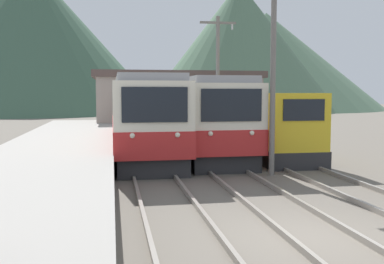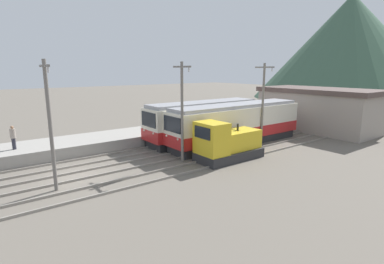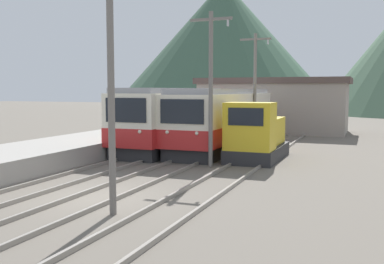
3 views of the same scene
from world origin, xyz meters
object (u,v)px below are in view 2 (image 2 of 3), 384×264
at_px(commuter_train_left, 204,123).
at_px(catenary_mast_mid, 182,109).
at_px(person_on_platform, 13,137).
at_px(catenary_mast_near, 50,122).
at_px(commuter_train_center, 237,125).
at_px(catenary_mast_far, 263,101).
at_px(shunting_locomotive, 226,144).

distance_m(commuter_train_left, catenary_mast_mid, 7.30).
height_order(commuter_train_left, person_on_platform, commuter_train_left).
relative_size(commuter_train_left, catenary_mast_near, 1.64).
bearing_deg(catenary_mast_near, commuter_train_left, 106.98).
xyz_separation_m(commuter_train_center, person_on_platform, (-6.05, -16.74, 0.16)).
relative_size(commuter_train_center, catenary_mast_mid, 1.96).
distance_m(commuter_train_center, catenary_mast_far, 3.09).
distance_m(catenary_mast_near, person_on_platform, 7.89).
height_order(commuter_train_center, person_on_platform, commuter_train_center).
height_order(catenary_mast_near, catenary_mast_mid, same).
xyz_separation_m(commuter_train_left, catenary_mast_near, (4.31, -14.11, 2.18)).
xyz_separation_m(catenary_mast_far, person_on_platform, (-7.55, -18.30, -2.04)).
relative_size(catenary_mast_far, person_on_platform, 4.10).
bearing_deg(shunting_locomotive, commuter_train_left, 156.39).
bearing_deg(commuter_train_left, commuter_train_center, 29.44).
height_order(shunting_locomotive, person_on_platform, shunting_locomotive).
bearing_deg(commuter_train_left, catenary_mast_mid, -51.83).
distance_m(shunting_locomotive, catenary_mast_far, 6.46).
xyz_separation_m(catenary_mast_mid, catenary_mast_far, (0.00, 8.63, 0.00)).
height_order(commuter_train_left, catenary_mast_far, catenary_mast_far).
distance_m(commuter_train_center, shunting_locomotive, 5.12).
height_order(commuter_train_left, catenary_mast_mid, catenary_mast_mid).
distance_m(commuter_train_center, person_on_platform, 17.80).
bearing_deg(catenary_mast_near, catenary_mast_mid, 90.00).
distance_m(commuter_train_center, catenary_mast_near, 15.91).
height_order(commuter_train_center, catenary_mast_mid, catenary_mast_mid).
relative_size(catenary_mast_mid, person_on_platform, 4.10).
distance_m(catenary_mast_near, catenary_mast_far, 17.25).
relative_size(commuter_train_center, catenary_mast_far, 1.96).
bearing_deg(person_on_platform, catenary_mast_mid, 52.02).
height_order(commuter_train_center, shunting_locomotive, commuter_train_center).
bearing_deg(commuter_train_center, catenary_mast_mid, -77.95).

